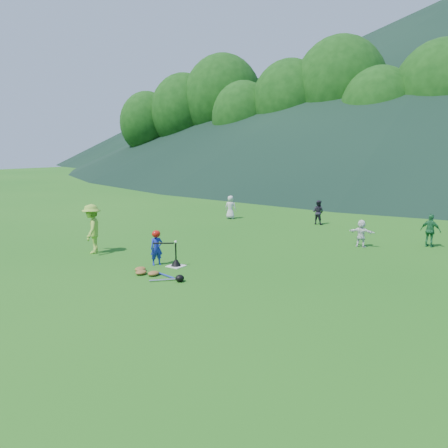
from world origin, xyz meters
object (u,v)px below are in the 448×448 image
object	(u,v)px
fielder_b	(318,212)
adult_coach	(92,229)
fielder_c	(430,231)
batting_tee	(176,262)
home_plate	(176,266)
equipment_pile	(153,273)
fielder_d	(361,233)
batter_child	(157,248)
fielder_a	(231,207)

from	to	relation	value
fielder_b	adult_coach	bearing A→B (deg)	67.76
fielder_c	batting_tee	size ratio (longest dim) A/B	1.70
adult_coach	fielder_b	distance (m)	10.17
home_plate	batting_tee	xyz separation A→B (m)	(0.00, 0.00, 0.12)
fielder_b	equipment_pile	distance (m)	10.16
fielder_d	home_plate	bearing A→B (deg)	54.51
batter_child	fielder_d	size ratio (longest dim) A/B	1.06
fielder_c	batting_tee	distance (m)	9.00
batting_tee	equipment_pile	distance (m)	1.08
adult_coach	fielder_c	bearing A→B (deg)	89.17
fielder_a	fielder_d	size ratio (longest dim) A/B	1.17
adult_coach	fielder_d	size ratio (longest dim) A/B	1.68
batter_child	fielder_a	world-z (taller)	fielder_a
equipment_pile	fielder_b	bearing A→B (deg)	86.78
home_plate	equipment_pile	size ratio (longest dim) A/B	0.25
adult_coach	fielder_c	distance (m)	11.58
home_plate	fielder_d	bearing A→B (deg)	56.71
fielder_a	fielder_c	distance (m)	9.23
fielder_c	equipment_pile	world-z (taller)	fielder_c
fielder_a	batting_tee	world-z (taller)	fielder_a
fielder_c	equipment_pile	distance (m)	9.81
batter_child	batting_tee	distance (m)	0.72
adult_coach	equipment_pile	xyz separation A→B (m)	(3.45, -0.79, -0.75)
adult_coach	batting_tee	bearing A→B (deg)	55.25
equipment_pile	home_plate	bearing A→B (deg)	95.41
fielder_b	fielder_d	xyz separation A→B (m)	(3.02, -3.44, -0.07)
adult_coach	batting_tee	distance (m)	3.43
fielder_a	batting_tee	xyz separation A→B (m)	(3.47, -8.14, -0.44)
equipment_pile	batter_child	bearing A→B (deg)	127.70
adult_coach	batting_tee	size ratio (longest dim) A/B	2.39
batter_child	fielder_d	bearing A→B (deg)	-6.65
fielder_b	equipment_pile	xyz separation A→B (m)	(-0.57, -10.13, -0.48)
equipment_pile	adult_coach	bearing A→B (deg)	167.04
batter_child	fielder_b	bearing A→B (deg)	21.95
adult_coach	fielder_b	xyz separation A→B (m)	(4.02, 9.34, -0.26)
equipment_pile	batting_tee	bearing A→B (deg)	95.41
batter_child	fielder_d	distance (m)	7.21
home_plate	equipment_pile	bearing A→B (deg)	-84.59
fielder_a	fielder_d	distance (m)	7.59
adult_coach	fielder_b	size ratio (longest dim) A/B	1.48
batter_child	equipment_pile	world-z (taller)	batter_child
batter_child	equipment_pile	xyz separation A→B (m)	(0.68, -0.89, -0.44)
adult_coach	batting_tee	world-z (taller)	adult_coach
fielder_c	batting_tee	bearing A→B (deg)	60.46
fielder_c	equipment_pile	size ratio (longest dim) A/B	0.64
batter_child	fielder_b	world-z (taller)	fielder_b
fielder_a	equipment_pile	size ratio (longest dim) A/B	0.63
fielder_d	fielder_c	bearing A→B (deg)	-148.25
batter_child	fielder_b	xyz separation A→B (m)	(1.26, 9.25, 0.04)
fielder_a	equipment_pile	bearing A→B (deg)	96.77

